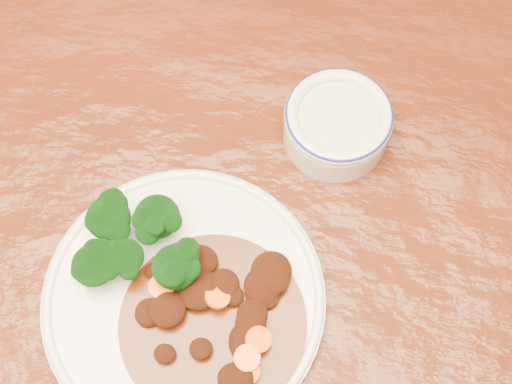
# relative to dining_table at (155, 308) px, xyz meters

# --- Properties ---
(dining_table) EXTENTS (1.51, 0.92, 0.75)m
(dining_table) POSITION_rel_dining_table_xyz_m (0.00, 0.00, 0.00)
(dining_table) COLOR #4D1D0D
(dining_table) RESTS_ON ground
(dinner_plate) EXTENTS (0.29, 0.29, 0.02)m
(dinner_plate) POSITION_rel_dining_table_xyz_m (0.04, -0.01, 0.09)
(dinner_plate) COLOR silver
(dinner_plate) RESTS_ON dining_table
(broccoli_florets) EXTENTS (0.12, 0.10, 0.05)m
(broccoli_florets) POSITION_rel_dining_table_xyz_m (-0.01, 0.03, 0.12)
(broccoli_florets) COLOR #578343
(broccoli_florets) RESTS_ON dinner_plate
(mince_stew) EXTENTS (0.19, 0.19, 0.03)m
(mince_stew) POSITION_rel_dining_table_xyz_m (0.08, -0.01, 0.10)
(mince_stew) COLOR #4B1E08
(mince_stew) RESTS_ON dinner_plate
(dip_bowl) EXTENTS (0.12, 0.12, 0.05)m
(dip_bowl) POSITION_rel_dining_table_xyz_m (0.17, 0.20, 0.11)
(dip_bowl) COLOR silver
(dip_bowl) RESTS_ON dining_table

